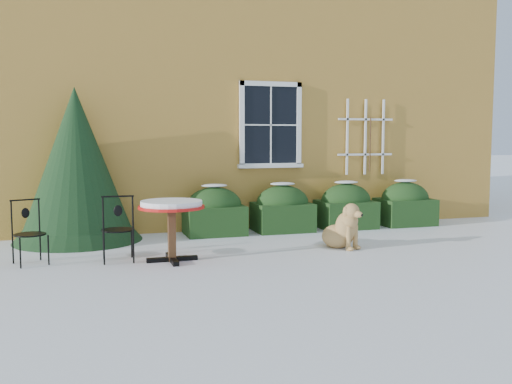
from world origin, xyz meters
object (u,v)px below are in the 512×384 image
object	(u,v)px
evergreen_shrub	(77,180)
bistro_table	(171,211)
patio_chair_far	(29,232)
dog	(343,229)
patio_chair_near	(118,228)

from	to	relation	value
evergreen_shrub	bistro_table	bearing A→B (deg)	-58.94
patio_chair_far	dog	distance (m)	4.63
bistro_table	patio_chair_far	distance (m)	1.96
bistro_table	dog	distance (m)	2.76
bistro_table	dog	xyz separation A→B (m)	(2.72, 0.15, -0.42)
evergreen_shrub	patio_chair_far	world-z (taller)	evergreen_shrub
patio_chair_near	dog	xyz separation A→B (m)	(3.44, -0.04, -0.18)
patio_chair_far	bistro_table	bearing A→B (deg)	-32.62
patio_chair_near	dog	distance (m)	3.45
evergreen_shrub	bistro_table	xyz separation A→B (m)	(1.26, -2.09, -0.32)
patio_chair_near	dog	world-z (taller)	patio_chair_near
patio_chair_near	evergreen_shrub	bearing A→B (deg)	-72.72
dog	patio_chair_near	bearing A→B (deg)	154.69
patio_chair_near	dog	size ratio (longest dim) A/B	1.17
evergreen_shrub	dog	world-z (taller)	evergreen_shrub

